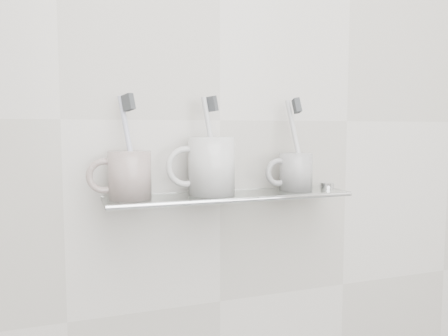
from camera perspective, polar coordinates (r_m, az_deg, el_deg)
name	(u,v)px	position (r m, az deg, el deg)	size (l,w,h in m)	color
wall_back	(220,120)	(0.94, -0.53, 6.24)	(2.50, 2.50, 0.00)	beige
shelf_glass	(230,196)	(0.89, 0.78, -3.65)	(0.50, 0.12, 0.01)	silver
shelf_rail	(240,200)	(0.84, 2.10, -4.19)	(0.01, 0.01, 0.50)	silver
bracket_left	(122,203)	(0.89, -13.14, -4.50)	(0.02, 0.02, 0.03)	silver
bracket_right	(308,193)	(1.02, 10.98, -3.21)	(0.02, 0.02, 0.03)	silver
mug_left	(130,175)	(0.84, -12.21, -0.90)	(0.08, 0.08, 0.09)	white
mug_left_handle	(104,176)	(0.84, -15.36, -1.00)	(0.07, 0.07, 0.01)	white
toothbrush_left	(129,145)	(0.84, -12.28, 2.91)	(0.01, 0.01, 0.19)	silver
bristles_left	(128,102)	(0.84, -12.39, 8.38)	(0.01, 0.02, 0.03)	#383B3E
mug_center	(212,166)	(0.88, -1.63, 0.28)	(0.09, 0.09, 0.12)	silver
mug_center_handle	(186,167)	(0.86, -4.98, 0.18)	(0.08, 0.08, 0.01)	silver
toothbrush_center	(212,144)	(0.87, -1.64, 3.11)	(0.01, 0.01, 0.19)	silver
bristles_center	(211,104)	(0.87, -1.65, 8.36)	(0.01, 0.02, 0.03)	#383B3E
mug_right	(296,172)	(0.95, 9.36, -0.46)	(0.07, 0.07, 0.08)	white
mug_right_handle	(278,172)	(0.93, 7.12, -0.55)	(0.06, 0.06, 0.01)	white
toothbrush_right	(296,143)	(0.95, 9.41, 3.20)	(0.01, 0.01, 0.19)	silver
bristles_right	(297,106)	(0.95, 9.49, 8.03)	(0.01, 0.02, 0.03)	#383B3E
chrome_cap	(327,185)	(1.00, 13.31, -2.23)	(0.03, 0.03, 0.01)	silver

